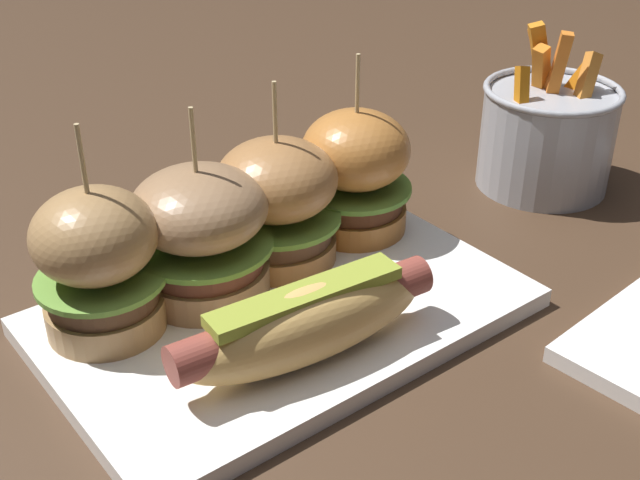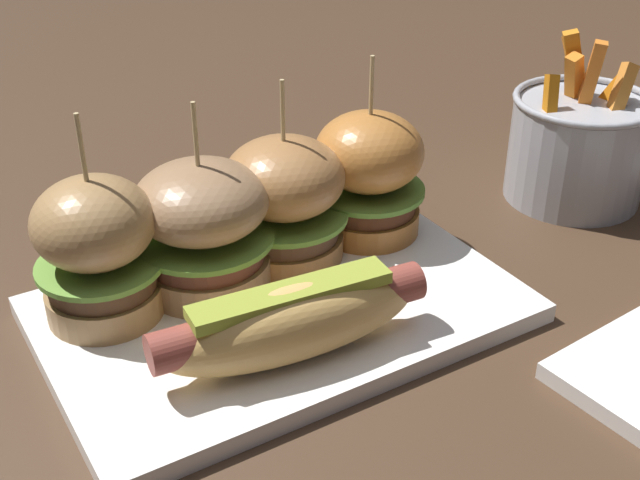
# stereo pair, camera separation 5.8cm
# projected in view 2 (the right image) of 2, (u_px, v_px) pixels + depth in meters

# --- Properties ---
(ground_plane) EXTENTS (3.00, 3.00, 0.00)m
(ground_plane) POSITION_uv_depth(u_px,v_px,m) (281.00, 318.00, 0.59)
(ground_plane) COLOR #422D1E
(platter_main) EXTENTS (0.32, 0.21, 0.01)m
(platter_main) POSITION_uv_depth(u_px,v_px,m) (281.00, 309.00, 0.59)
(platter_main) COLOR white
(platter_main) RESTS_ON ground
(hot_dog) EXTENTS (0.18, 0.06, 0.05)m
(hot_dog) POSITION_uv_depth(u_px,v_px,m) (292.00, 320.00, 0.52)
(hot_dog) COLOR #E2B05F
(hot_dog) RESTS_ON platter_main
(slider_far_left) EXTENTS (0.09, 0.09, 0.15)m
(slider_far_left) POSITION_uv_depth(u_px,v_px,m) (97.00, 248.00, 0.55)
(slider_far_left) COLOR #A57C4D
(slider_far_left) RESTS_ON platter_main
(slider_center_left) EXTENTS (0.10, 0.10, 0.14)m
(slider_center_left) POSITION_uv_depth(u_px,v_px,m) (203.00, 226.00, 0.58)
(slider_center_left) COLOR #97714E
(slider_center_left) RESTS_ON platter_main
(slider_center_right) EXTENTS (0.09, 0.09, 0.14)m
(slider_center_right) POSITION_uv_depth(u_px,v_px,m) (285.00, 198.00, 0.61)
(slider_center_right) COLOR #A26F3F
(slider_center_right) RESTS_ON platter_main
(slider_far_right) EXTENTS (0.09, 0.09, 0.14)m
(slider_far_right) POSITION_uv_depth(u_px,v_px,m) (369.00, 173.00, 0.65)
(slider_far_right) COLOR #B47033
(slider_far_right) RESTS_ON platter_main
(fries_bucket) EXTENTS (0.12, 0.12, 0.15)m
(fries_bucket) POSITION_uv_depth(u_px,v_px,m) (578.00, 146.00, 0.73)
(fries_bucket) COLOR #A8AAB2
(fries_bucket) RESTS_ON ground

